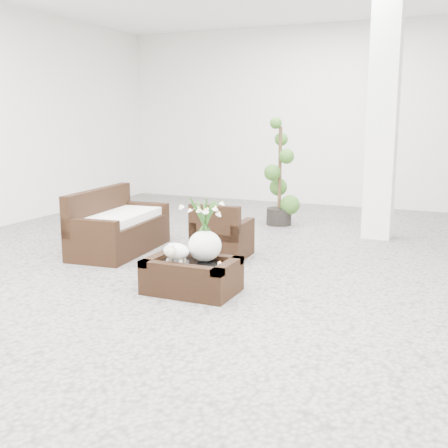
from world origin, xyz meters
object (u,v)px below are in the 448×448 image
at_px(coffee_table, 192,277).
at_px(loveseat, 120,221).
at_px(armchair, 222,230).
at_px(topiary, 280,173).

xyz_separation_m(coffee_table, loveseat, (-1.64, 1.17, 0.25)).
relative_size(coffee_table, armchair, 1.29).
distance_m(coffee_table, loveseat, 2.03).
distance_m(loveseat, topiary, 2.96).
height_order(loveseat, topiary, topiary).
relative_size(armchair, topiary, 0.41).
distance_m(coffee_table, armchair, 1.51).
relative_size(armchair, loveseat, 0.45).
height_order(coffee_table, topiary, topiary).
distance_m(coffee_table, topiary, 3.84).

